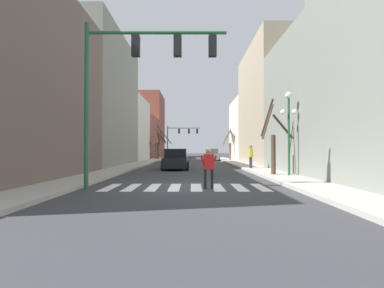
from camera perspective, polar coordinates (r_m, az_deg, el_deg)
The scene contains 19 objects.
ground_plane at distance 12.70m, azimuth -1.23°, elevation -8.23°, with size 240.00×240.00×0.00m, color #38383D.
sidewalk_left at distance 13.83m, azimuth -23.70°, elevation -7.24°, with size 2.04×90.00×0.15m.
sidewalk_right at distance 13.63m, azimuth 21.61°, elevation -7.35°, with size 2.04×90.00×0.15m.
building_row_left at distance 40.71m, azimuth -13.58°, elevation 4.46°, with size 6.00×64.96×13.59m.
building_row_right at distance 28.92m, azimuth 18.25°, elevation 6.40°, with size 6.00×41.60×12.41m.
crosswalk_stripes at distance 12.66m, azimuth -1.23°, elevation -8.24°, with size 6.75×2.60×0.01m.
traffic_signal_near at distance 12.65m, azimuth -10.46°, elevation 14.28°, with size 5.73×0.28×6.71m.
traffic_signal_far at distance 51.99m, azimuth -2.28°, elevation 1.85°, with size 5.80×0.28×5.74m.
street_lamp_right_corner at distance 17.68m, azimuth 17.96°, elevation 5.00°, with size 0.95×0.36×4.67m.
car_parked_right_far at distance 36.61m, azimuth -3.31°, elevation -2.32°, with size 2.00×4.34×1.67m.
car_driving_toward_lane at distance 42.66m, azimuth 3.75°, elevation -2.13°, with size 2.10×4.14×1.70m.
car_parked_left_near at distance 24.15m, azimuth -3.07°, elevation -2.99°, with size 2.07×4.79×1.65m.
car_parked_left_mid at distance 49.67m, azimuth -3.86°, elevation -2.01°, with size 2.04×4.34×1.64m.
pedestrian_on_right_sidewalk at distance 23.57m, azimuth 11.13°, elevation -1.95°, with size 0.29×0.77×1.80m.
pedestrian_waiting_at_curb at distance 12.17m, azimuth 3.21°, elevation -3.91°, with size 0.71×0.29×1.66m.
street_tree_left_mid at distance 18.08m, azimuth 15.19°, elevation 0.41°, with size 2.04×1.55×4.43m.
street_tree_right_near at distance 42.29m, azimuth 7.41°, elevation -0.08°, with size 2.24×2.08×4.39m.
street_tree_left_far at distance 47.95m, azimuth -6.23°, elevation -0.04°, with size 2.50×1.10×5.35m.
street_tree_right_mid at distance 47.11m, azimuth -6.84°, elevation -0.30°, with size 2.04×2.14×4.62m.
Camera 1 is at (0.27, -12.60, 1.58)m, focal length 28.00 mm.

